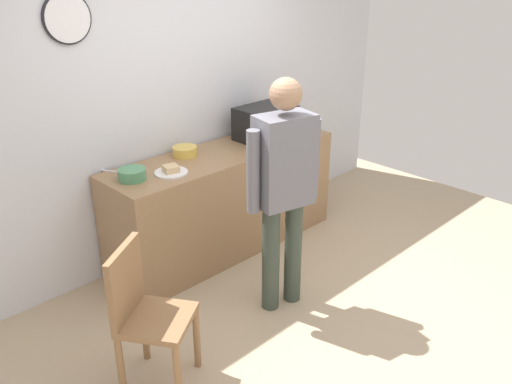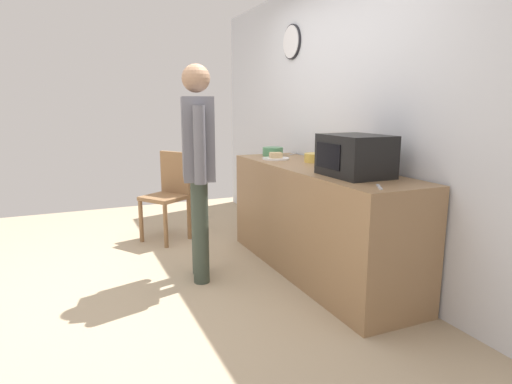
% 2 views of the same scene
% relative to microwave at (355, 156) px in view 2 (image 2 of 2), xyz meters
% --- Properties ---
extents(ground_plane, '(6.00, 6.00, 0.00)m').
position_rel_microwave_xyz_m(ground_plane, '(-0.71, -1.21, -1.07)').
color(ground_plane, tan).
extents(back_wall, '(5.40, 0.13, 2.60)m').
position_rel_microwave_xyz_m(back_wall, '(-0.72, 0.39, 0.23)').
color(back_wall, silver).
rests_on(back_wall, ground_plane).
extents(kitchen_counter, '(2.18, 0.62, 0.92)m').
position_rel_microwave_xyz_m(kitchen_counter, '(-0.51, 0.01, -0.61)').
color(kitchen_counter, '#93704C').
rests_on(kitchen_counter, ground_plane).
extents(microwave, '(0.50, 0.39, 0.30)m').
position_rel_microwave_xyz_m(microwave, '(0.00, 0.00, 0.00)').
color(microwave, black).
rests_on(microwave, kitchen_counter).
extents(sandwich_plate, '(0.26, 0.26, 0.07)m').
position_rel_microwave_xyz_m(sandwich_plate, '(-1.12, -0.08, -0.13)').
color(sandwich_plate, white).
rests_on(sandwich_plate, kitchen_counter).
extents(salad_bowl, '(0.21, 0.21, 0.09)m').
position_rel_microwave_xyz_m(salad_bowl, '(-1.40, 0.02, -0.11)').
color(salad_bowl, '#4C8E60').
rests_on(salad_bowl, kitchen_counter).
extents(cereal_bowl, '(0.20, 0.20, 0.08)m').
position_rel_microwave_xyz_m(cereal_bowl, '(-0.80, 0.16, -0.11)').
color(cereal_bowl, gold).
rests_on(cereal_bowl, kitchen_counter).
extents(fork_utensil, '(0.15, 0.11, 0.01)m').
position_rel_microwave_xyz_m(fork_utensil, '(0.43, -0.13, -0.15)').
color(fork_utensil, silver).
rests_on(fork_utensil, kitchen_counter).
extents(spoon_utensil, '(0.11, 0.15, 0.01)m').
position_rel_microwave_xyz_m(spoon_utensil, '(-1.44, 0.29, -0.15)').
color(spoon_utensil, silver).
rests_on(spoon_utensil, kitchen_counter).
extents(person_standing, '(0.58, 0.32, 1.74)m').
position_rel_microwave_xyz_m(person_standing, '(-0.78, -0.95, -0.05)').
color(person_standing, '#374338').
rests_on(person_standing, ground_plane).
extents(wooden_chair, '(0.55, 0.55, 0.94)m').
position_rel_microwave_xyz_m(wooden_chair, '(-1.97, -0.93, -0.55)').
color(wooden_chair, olive).
rests_on(wooden_chair, ground_plane).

